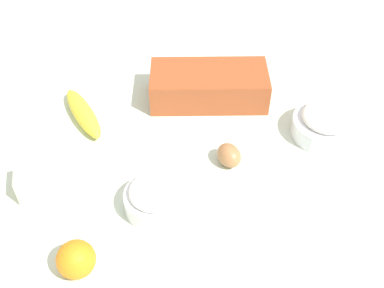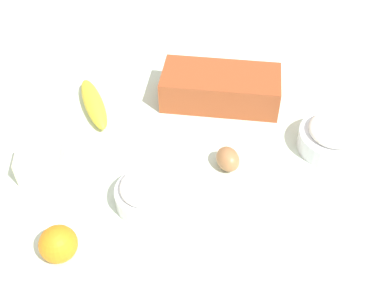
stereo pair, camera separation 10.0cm
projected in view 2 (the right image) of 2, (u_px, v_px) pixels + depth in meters
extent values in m
cube|color=silver|center=(192.00, 160.00, 1.03)|extent=(2.40, 2.40, 0.02)
cube|color=#9E4723|center=(220.00, 88.00, 1.13)|extent=(0.29, 0.14, 0.08)
cube|color=black|center=(221.00, 86.00, 1.13)|extent=(0.27, 0.13, 0.07)
cylinder|color=white|center=(332.00, 140.00, 1.03)|extent=(0.15, 0.15, 0.04)
torus|color=white|center=(334.00, 134.00, 1.02)|extent=(0.15, 0.15, 0.01)
ellipsoid|color=white|center=(335.00, 130.00, 1.01)|extent=(0.11, 0.11, 0.04)
cylinder|color=white|center=(147.00, 196.00, 0.92)|extent=(0.12, 0.12, 0.04)
torus|color=white|center=(146.00, 191.00, 0.91)|extent=(0.12, 0.12, 0.01)
ellipsoid|color=white|center=(146.00, 187.00, 0.90)|extent=(0.10, 0.10, 0.04)
ellipsoid|color=yellow|center=(94.00, 103.00, 1.12)|extent=(0.14, 0.18, 0.04)
sphere|color=orange|center=(58.00, 244.00, 0.83)|extent=(0.07, 0.07, 0.07)
cube|color=#F4EDB2|center=(40.00, 164.00, 0.97)|extent=(0.10, 0.09, 0.06)
ellipsoid|color=#A66F43|center=(228.00, 159.00, 0.99)|extent=(0.07, 0.08, 0.05)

